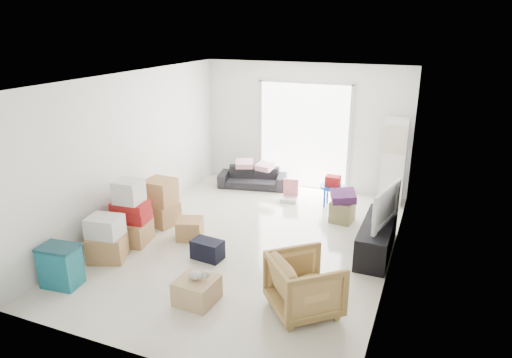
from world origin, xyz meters
The scene contains 21 objects.
room_shell centered at (0.00, 0.00, 1.35)m, with size 4.98×6.48×3.18m.
sliding_door centered at (0.00, 2.98, 1.24)m, with size 2.10×0.04×2.33m.
ac_tower centered at (1.95, 2.65, 0.88)m, with size 0.45×0.30×1.75m, color white.
tv_console centered at (2.00, 0.42, 0.26)m, with size 0.46×1.54×0.51m, color black.
television centered at (2.00, 0.42, 0.58)m, with size 1.05×0.60×0.14m, color black.
sofa centered at (-1.00, 2.50, 0.29)m, with size 1.48×0.43×0.58m, color #26262B.
pillow_left centered at (-1.19, 2.48, 0.64)m, with size 0.41×0.32×0.13m, color #E1A4BC.
pillow_right centered at (-0.70, 2.47, 0.65)m, with size 0.39×0.31×0.13m, color #E1A4BC.
armchair centered at (1.38, -1.52, 0.41)m, with size 0.80×0.75×0.83m, color tan.
storage_bins centered at (-1.90, -2.22, 0.30)m, with size 0.56×0.42×0.60m.
box_stack_a centered at (-1.80, -1.38, 0.34)m, with size 0.66×0.60×0.71m.
box_stack_b centered at (-1.80, -0.75, 0.47)m, with size 0.63×0.62×1.09m.
box_stack_c centered at (-1.77, 0.06, 0.41)m, with size 0.66×0.59×0.84m.
loose_box centered at (-1.00, -0.26, 0.17)m, with size 0.41×0.41×0.34m, color tan.
duffel_bag centered at (-0.39, -0.78, 0.15)m, with size 0.48×0.29×0.30m, color black.
ottoman centered at (1.24, 1.40, 0.20)m, with size 0.39×0.39×0.39m, color olive.
blanket centered at (1.24, 1.40, 0.46)m, with size 0.43×0.43×0.14m, color #461E4C.
kids_table centered at (0.90, 2.06, 0.45)m, with size 0.50×0.50×0.63m.
toy_walker centered at (0.02, 2.03, 0.12)m, with size 0.37×0.34×0.44m.
wood_crate centered at (0.03, -1.85, 0.16)m, with size 0.49×0.49×0.33m, color tan.
plush_bunny centered at (0.06, -1.85, 0.40)m, with size 0.29×0.16×0.14m.
Camera 1 is at (2.70, -6.33, 3.48)m, focal length 32.00 mm.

